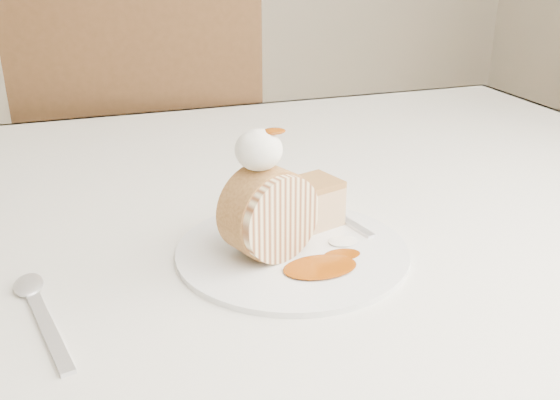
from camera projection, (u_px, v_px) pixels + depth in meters
name	position (u px, v px, depth m)	size (l,w,h in m)	color
table	(227.00, 262.00, 0.81)	(1.40, 0.90, 0.75)	silver
chair_far	(148.00, 174.00, 1.38)	(0.52, 0.52, 0.99)	brown
plate	(292.00, 251.00, 0.64)	(0.24, 0.24, 0.01)	white
roulade_slice	(269.00, 214.00, 0.61)	(0.09, 0.09, 0.05)	#FFEBB1
cake_chunk	(313.00, 205.00, 0.69)	(0.05, 0.05, 0.04)	#B48144
whipped_cream	(259.00, 150.00, 0.59)	(0.05, 0.05, 0.04)	white
caramel_drizzle	(274.00, 126.00, 0.58)	(0.02, 0.02, 0.01)	#863705
caramel_pool	(320.00, 267.00, 0.60)	(0.07, 0.05, 0.00)	#863705
fork	(344.00, 219.00, 0.70)	(0.02, 0.14, 0.00)	silver
spoon	(49.00, 331.00, 0.51)	(0.02, 0.16, 0.00)	silver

